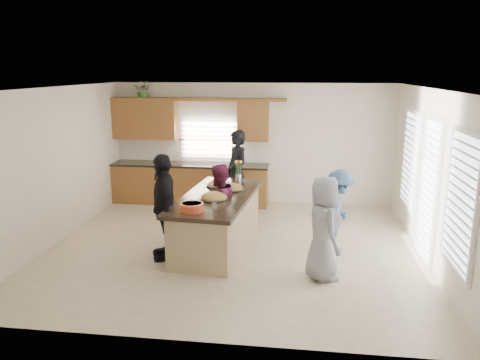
# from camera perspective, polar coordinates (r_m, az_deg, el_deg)

# --- Properties ---
(floor) EXTENTS (6.50, 6.50, 0.00)m
(floor) POSITION_cam_1_polar(r_m,az_deg,el_deg) (8.45, -0.77, -8.19)
(floor) COLOR beige
(floor) RESTS_ON ground
(room_shell) EXTENTS (6.52, 6.02, 2.81)m
(room_shell) POSITION_cam_1_polar(r_m,az_deg,el_deg) (7.95, -0.81, 4.66)
(room_shell) COLOR silver
(room_shell) RESTS_ON ground
(back_cabinetry) EXTENTS (4.08, 0.66, 2.46)m
(back_cabinetry) POSITION_cam_1_polar(r_m,az_deg,el_deg) (11.04, -6.32, 1.85)
(back_cabinetry) COLOR brown
(back_cabinetry) RESTS_ON ground
(right_wall_glazing) EXTENTS (0.06, 4.00, 2.25)m
(right_wall_glazing) POSITION_cam_1_polar(r_m,az_deg,el_deg) (8.12, 22.18, -0.18)
(right_wall_glazing) COLOR white
(right_wall_glazing) RESTS_ON ground
(island) EXTENTS (1.40, 2.80, 0.95)m
(island) POSITION_cam_1_polar(r_m,az_deg,el_deg) (8.35, -2.76, -5.16)
(island) COLOR tan
(island) RESTS_ON ground
(platter_front) EXTENTS (0.49, 0.49, 0.20)m
(platter_front) POSITION_cam_1_polar(r_m,az_deg,el_deg) (7.93, -3.22, -2.20)
(platter_front) COLOR black
(platter_front) RESTS_ON island
(platter_mid) EXTENTS (0.44, 0.44, 0.18)m
(platter_mid) POSITION_cam_1_polar(r_m,az_deg,el_deg) (8.55, -0.94, -1.03)
(platter_mid) COLOR black
(platter_mid) RESTS_ON island
(platter_back) EXTENTS (0.38, 0.38, 0.15)m
(platter_back) POSITION_cam_1_polar(r_m,az_deg,el_deg) (8.81, -2.91, -0.61)
(platter_back) COLOR black
(platter_back) RESTS_ON island
(salad_bowl) EXTENTS (0.37, 0.37, 0.13)m
(salad_bowl) POSITION_cam_1_polar(r_m,az_deg,el_deg) (7.31, -5.88, -3.26)
(salad_bowl) COLOR #C84224
(salad_bowl) RESTS_ON island
(clear_cup) EXTENTS (0.07, 0.07, 0.11)m
(clear_cup) POSITION_cam_1_polar(r_m,az_deg,el_deg) (7.34, -3.14, -3.25)
(clear_cup) COLOR white
(clear_cup) RESTS_ON island
(plate_stack) EXTENTS (0.20, 0.20, 0.06)m
(plate_stack) POSITION_cam_1_polar(r_m,az_deg,el_deg) (8.99, -1.93, -0.32)
(plate_stack) COLOR #9B82BD
(plate_stack) RESTS_ON island
(flower_vase) EXTENTS (0.14, 0.14, 0.43)m
(flower_vase) POSITION_cam_1_polar(r_m,az_deg,el_deg) (9.11, -0.20, 1.14)
(flower_vase) COLOR silver
(flower_vase) RESTS_ON island
(potted_plant) EXTENTS (0.40, 0.35, 0.44)m
(potted_plant) POSITION_cam_1_polar(r_m,az_deg,el_deg) (11.21, -11.71, 10.65)
(potted_plant) COLOR #447930
(potted_plant) RESTS_ON back_cabinetry
(woman_left_back) EXTENTS (0.74, 0.80, 1.84)m
(woman_left_back) POSITION_cam_1_polar(r_m,az_deg,el_deg) (10.14, -0.40, 0.94)
(woman_left_back) COLOR black
(woman_left_back) RESTS_ON ground
(woman_left_mid) EXTENTS (0.83, 0.90, 1.50)m
(woman_left_mid) POSITION_cam_1_polar(r_m,az_deg,el_deg) (8.27, -2.59, -3.18)
(woman_left_mid) COLOR maroon
(woman_left_mid) RESTS_ON ground
(woman_left_front) EXTENTS (0.78, 1.13, 1.78)m
(woman_left_front) POSITION_cam_1_polar(r_m,az_deg,el_deg) (7.83, -9.24, -3.23)
(woman_left_front) COLOR black
(woman_left_front) RESTS_ON ground
(woman_right_back) EXTENTS (0.77, 1.06, 1.47)m
(woman_right_back) POSITION_cam_1_polar(r_m,az_deg,el_deg) (8.13, 11.90, -3.88)
(woman_right_back) COLOR #354F75
(woman_right_back) RESTS_ON ground
(woman_right_front) EXTENTS (0.73, 0.90, 1.59)m
(woman_right_front) POSITION_cam_1_polar(r_m,az_deg,el_deg) (7.11, 10.12, -5.83)
(woman_right_front) COLOR gray
(woman_right_front) RESTS_ON ground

